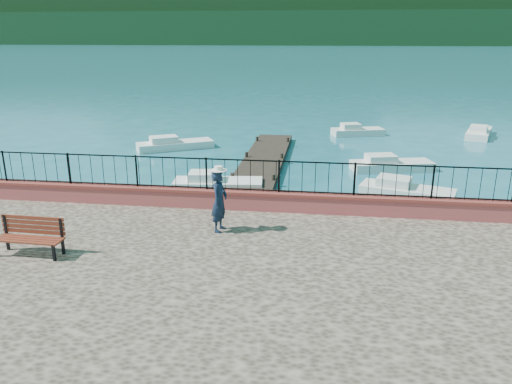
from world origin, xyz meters
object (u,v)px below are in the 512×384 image
(park_bench, at_px, (31,244))
(boat_2, at_px, (392,162))
(boat_1, at_px, (407,188))
(boat_5, at_px, (479,130))
(boat_0, at_px, (218,181))
(boat_4, at_px, (358,129))
(boat_3, at_px, (175,142))
(person, at_px, (219,201))

(park_bench, bearing_deg, boat_2, 55.24)
(boat_1, relative_size, boat_5, 0.97)
(boat_0, distance_m, boat_4, 14.44)
(boat_4, bearing_deg, boat_2, -98.39)
(boat_4, bearing_deg, boat_0, -132.74)
(boat_1, distance_m, boat_3, 13.87)
(park_bench, height_order, boat_5, park_bench)
(boat_0, bearing_deg, boat_4, 56.69)
(boat_1, relative_size, boat_4, 1.11)
(person, height_order, boat_4, person)
(person, height_order, boat_3, person)
(boat_2, xyz_separation_m, boat_3, (-11.71, 3.06, 0.00))
(boat_0, distance_m, boat_2, 8.76)
(boat_0, bearing_deg, park_bench, -111.55)
(person, relative_size, boat_1, 0.46)
(boat_1, xyz_separation_m, boat_2, (-0.09, 4.23, 0.00))
(person, xyz_separation_m, boat_5, (12.53, 20.90, -1.64))
(park_bench, height_order, boat_0, park_bench)
(boat_2, distance_m, boat_4, 8.69)
(boat_1, bearing_deg, boat_4, 113.36)
(person, distance_m, boat_5, 24.42)
(park_bench, relative_size, boat_4, 0.50)
(boat_3, height_order, boat_4, same)
(boat_1, relative_size, boat_3, 0.86)
(park_bench, height_order, boat_3, park_bench)
(park_bench, xyz_separation_m, boat_5, (16.73, 23.03, -1.08))
(boat_3, bearing_deg, boat_5, -10.54)
(boat_0, relative_size, boat_5, 0.98)
(person, relative_size, boat_3, 0.40)
(boat_5, bearing_deg, boat_1, 174.64)
(boat_0, bearing_deg, boat_2, 22.66)
(boat_5, bearing_deg, boat_0, 153.80)
(boat_0, xyz_separation_m, boat_4, (6.51, 12.89, 0.00))
(boat_3, xyz_separation_m, boat_5, (18.23, 6.19, 0.00))
(boat_0, height_order, boat_2, same)
(boat_0, bearing_deg, boat_5, 37.13)
(park_bench, xyz_separation_m, boat_1, (10.29, 9.55, -1.08))
(boat_3, bearing_deg, person, -98.11)
(boat_0, xyz_separation_m, boat_2, (7.65, 4.27, 0.00))
(boat_0, bearing_deg, person, -83.96)
(boat_0, xyz_separation_m, boat_5, (14.18, 13.53, 0.00))
(boat_1, distance_m, boat_4, 12.91)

